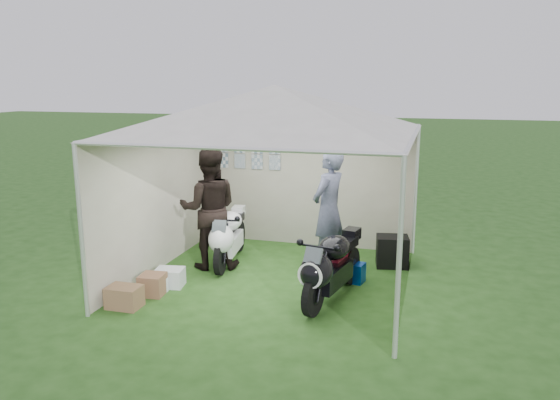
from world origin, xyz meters
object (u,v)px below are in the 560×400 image
Objects in this scene: canopy_tent at (276,114)px; person_blue_jacket at (329,209)px; crate_2 at (156,286)px; equipment_box at (392,251)px; motorcycle_white at (228,235)px; crate_1 at (152,285)px; crate_0 at (170,277)px; motorcycle_black at (330,265)px; person_dark_jacket at (209,209)px; paddock_stand at (351,272)px; crate_3 at (124,297)px.

canopy_tent is 2.82× the size of person_blue_jacket.
equipment_box is at bearing 34.13° from crate_2.
crate_2 is (-3.23, -2.19, -0.15)m from equipment_box.
motorcycle_white is (-0.99, 0.48, -2.07)m from canopy_tent.
canopy_tent is 16.49× the size of crate_1.
person_blue_jacket is 4.85× the size of crate_0.
motorcycle_black is 3.67× the size of equipment_box.
equipment_box is at bearing 176.17° from person_dark_jacket.
motorcycle_white is 0.60m from person_dark_jacket.
canopy_tent is 13.96× the size of paddock_stand.
crate_2 is (-0.54, -1.54, -0.40)m from motorcycle_white.
crate_2 is at bearing -102.32° from crate_0.
motorcycle_black is 0.95× the size of person_blue_jacket.
person_dark_jacket reaches higher than paddock_stand.
equipment_box is at bearing 34.71° from crate_1.
canopy_tent is 3.38m from crate_3.
motorcycle_black is at bearing -37.22° from motorcycle_white.
motorcycle_white is 4.52× the size of paddock_stand.
crate_1 is 0.08m from crate_2.
crate_3 is (-2.66, -1.01, -0.38)m from motorcycle_black.
motorcycle_white is 0.91× the size of person_dark_jacket.
canopy_tent reaches higher than person_blue_jacket.
motorcycle_white is at bearing -60.98° from person_blue_jacket.
motorcycle_white is 6.26× the size of crate_2.
paddock_stand is 1.38× the size of crate_2.
paddock_stand is at bearing -14.57° from motorcycle_white.
motorcycle_white is 1.76m from person_blue_jacket.
motorcycle_white is at bearing 161.77° from motorcycle_black.
crate_1 is (-3.24, -2.25, -0.11)m from equipment_box.
crate_2 is at bearing -116.89° from motorcycle_white.
paddock_stand is at bearing -121.27° from equipment_box.
motorcycle_black is at bearing 10.92° from crate_1.
crate_0 is (-2.44, -0.11, -0.39)m from motorcycle_black.
motorcycle_white is at bearing 70.74° from crate_2.
person_blue_jacket is at bearing 113.77° from motorcycle_black.
canopy_tent is 13.68× the size of crate_0.
motorcycle_white is at bearing 69.06° from crate_0.
motorcycle_black is at bearing -112.28° from equipment_box.
person_dark_jacket is 3.87× the size of equipment_box.
motorcycle_white is 4.43× the size of crate_0.
crate_1 is at bearing -144.04° from canopy_tent.
motorcycle_white reaches higher than crate_2.
person_blue_jacket is (1.66, 0.25, 0.50)m from motorcycle_white.
crate_1 is (-2.52, -0.49, -0.37)m from motorcycle_black.
motorcycle_white is 1.68m from crate_2.
equipment_box is (2.69, 0.64, -0.25)m from motorcycle_white.
motorcycle_black is 2.47m from crate_0.
person_dark_jacket reaches higher than crate_0.
motorcycle_black reaches higher than equipment_box.
crate_1 reaches higher than paddock_stand.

